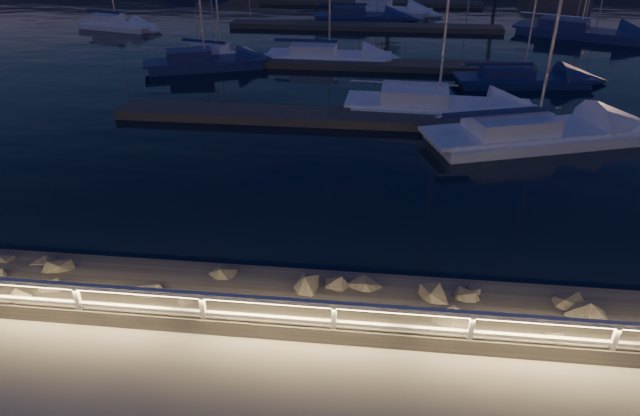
# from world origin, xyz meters

# --- Properties ---
(ground) EXTENTS (400.00, 400.00, 0.00)m
(ground) POSITION_xyz_m (0.00, 0.00, 0.00)
(ground) COLOR gray
(ground) RESTS_ON ground
(harbor_water) EXTENTS (400.00, 440.00, 0.60)m
(harbor_water) POSITION_xyz_m (0.00, 31.22, -0.97)
(harbor_water) COLOR black
(harbor_water) RESTS_ON ground
(guard_rail) EXTENTS (44.11, 0.12, 1.06)m
(guard_rail) POSITION_xyz_m (-0.07, -0.00, 0.77)
(guard_rail) COLOR silver
(guard_rail) RESTS_ON ground
(riprap) EXTENTS (38.49, 3.02, 1.37)m
(riprap) POSITION_xyz_m (-1.57, 1.72, -0.26)
(riprap) COLOR #666057
(riprap) RESTS_ON ground
(floating_docks) EXTENTS (22.00, 36.00, 0.40)m
(floating_docks) POSITION_xyz_m (0.00, 32.50, -0.40)
(floating_docks) COLOR #5C564C
(floating_docks) RESTS_ON ground
(sailboat_a) EXTENTS (7.69, 4.62, 12.77)m
(sailboat_a) POSITION_xyz_m (-9.52, 24.55, -0.15)
(sailboat_a) COLOR navy
(sailboat_a) RESTS_ON ground
(sailboat_c) EXTENTS (9.17, 3.19, 15.32)m
(sailboat_c) POSITION_xyz_m (4.28, 17.70, -0.14)
(sailboat_c) COLOR white
(sailboat_c) RESTS_ON ground
(sailboat_d) EXTENTS (10.26, 5.84, 16.76)m
(sailboat_d) POSITION_xyz_m (8.28, 14.34, -0.13)
(sailboat_d) COLOR white
(sailboat_d) RESTS_ON ground
(sailboat_e) EXTENTS (6.32, 3.11, 10.44)m
(sailboat_e) POSITION_xyz_m (-9.03, 26.60, -0.20)
(sailboat_e) COLOR white
(sailboat_e) RESTS_ON ground
(sailboat_g) EXTENTS (8.08, 2.58, 13.61)m
(sailboat_g) POSITION_xyz_m (-2.02, 27.19, -0.17)
(sailboat_g) COLOR white
(sailboat_g) RESTS_ON ground
(sailboat_h) EXTENTS (7.90, 3.34, 12.95)m
(sailboat_h) POSITION_xyz_m (9.49, 23.28, -0.20)
(sailboat_h) COLOR navy
(sailboat_h) RESTS_ON ground
(sailboat_i) EXTENTS (6.92, 3.58, 11.43)m
(sailboat_i) POSITION_xyz_m (-20.18, 35.67, -0.18)
(sailboat_i) COLOR white
(sailboat_i) RESTS_ON ground
(sailboat_k) EXTENTS (8.63, 4.44, 14.12)m
(sailboat_k) POSITION_xyz_m (1.34, 45.21, -0.16)
(sailboat_k) COLOR white
(sailboat_k) RESTS_ON ground
(sailboat_l) EXTENTS (9.88, 6.34, 16.30)m
(sailboat_l) POSITION_xyz_m (16.29, 36.90, -0.14)
(sailboat_l) COLOR navy
(sailboat_l) RESTS_ON ground
(sailboat_n) EXTENTS (8.04, 2.95, 13.43)m
(sailboat_n) POSITION_xyz_m (-0.73, 41.29, -0.16)
(sailboat_n) COLOR navy
(sailboat_n) RESTS_ON ground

